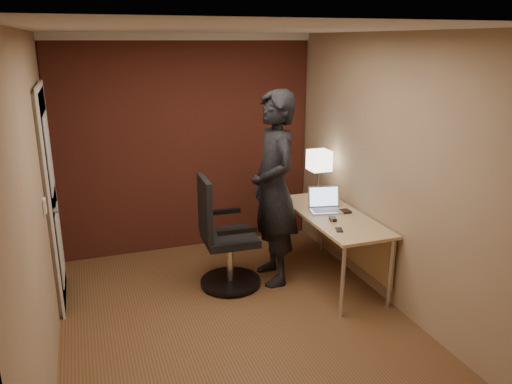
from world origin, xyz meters
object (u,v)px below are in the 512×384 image
mouse (333,219)px  person (274,189)px  wallet (345,211)px  office_chair (223,241)px  desk (339,225)px  laptop (325,204)px  desk_lamp (319,161)px  phone (339,230)px

mouse → person: size_ratio=0.05×
wallet → office_chair: (-1.25, 0.22, -0.24)m
desk → office_chair: 1.20m
desk → laptop: 0.26m
desk_lamp → wallet: desk_lamp is taller
wallet → office_chair: bearing=169.9°
phone → person: 0.80m
office_chair → person: person is taller
mouse → phone: mouse is taller
mouse → office_chair: office_chair is taller
desk → wallet: size_ratio=13.64×
mouse → person: bearing=155.0°
office_chair → person: 0.73m
laptop → desk_lamp: bearing=73.2°
laptop → phone: bearing=-104.1°
laptop → phone: 0.60m
desk_lamp → office_chair: (-1.21, -0.34, -0.64)m
mouse → wallet: mouse is taller
desk_lamp → wallet: (0.04, -0.56, -0.41)m
phone → wallet: (0.31, 0.43, 0.01)m
mouse → office_chair: size_ratio=0.09×
laptop → office_chair: office_chair is taller
laptop → office_chair: (-1.09, 0.07, -0.29)m
desk → phone: bearing=-118.9°
office_chair → mouse: bearing=-21.5°
desk_lamp → laptop: size_ratio=1.43×
desk → mouse: mouse is taller
desk → office_chair: bearing=168.9°
desk_lamp → person: person is taller
desk_lamp → office_chair: desk_lamp is taller
desk_lamp → phone: size_ratio=4.65×
phone → office_chair: office_chair is taller
desk_lamp → phone: bearing=-105.3°
desk → office_chair: (-1.17, 0.23, -0.10)m
mouse → phone: 0.26m
wallet → mouse: bearing=-143.6°
laptop → phone: laptop is taller
desk_lamp → laptop: desk_lamp is taller
office_chair → desk_lamp: bearing=15.6°
mouse → office_chair: 1.11m
desk → person: person is taller
desk → desk_lamp: desk_lamp is taller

